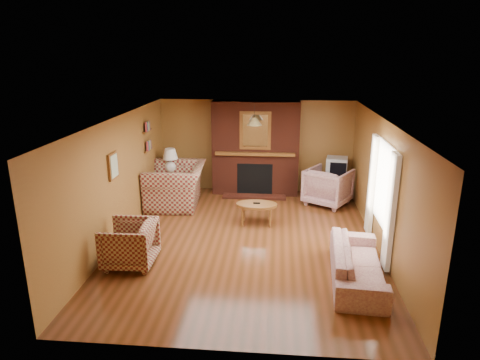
# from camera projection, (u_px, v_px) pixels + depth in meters

# --- Properties ---
(floor) EXTENTS (6.50, 6.50, 0.00)m
(floor) POSITION_uv_depth(u_px,v_px,m) (247.00, 241.00, 8.44)
(floor) COLOR #4B2810
(floor) RESTS_ON ground
(ceiling) EXTENTS (6.50, 6.50, 0.00)m
(ceiling) POSITION_uv_depth(u_px,v_px,m) (247.00, 120.00, 7.74)
(ceiling) COLOR white
(ceiling) RESTS_ON wall_back
(wall_back) EXTENTS (6.50, 0.00, 6.50)m
(wall_back) POSITION_uv_depth(u_px,v_px,m) (256.00, 146.00, 11.19)
(wall_back) COLOR olive
(wall_back) RESTS_ON floor
(wall_front) EXTENTS (6.50, 0.00, 6.50)m
(wall_front) POSITION_uv_depth(u_px,v_px,m) (226.00, 265.00, 4.99)
(wall_front) COLOR olive
(wall_front) RESTS_ON floor
(wall_left) EXTENTS (0.00, 6.50, 6.50)m
(wall_left) POSITION_uv_depth(u_px,v_px,m) (119.00, 179.00, 8.31)
(wall_left) COLOR olive
(wall_left) RESTS_ON floor
(wall_right) EXTENTS (0.00, 6.50, 6.50)m
(wall_right) POSITION_uv_depth(u_px,v_px,m) (382.00, 186.00, 7.88)
(wall_right) COLOR olive
(wall_right) RESTS_ON floor
(fireplace) EXTENTS (2.20, 0.82, 2.40)m
(fireplace) POSITION_uv_depth(u_px,v_px,m) (256.00, 149.00, 10.94)
(fireplace) COLOR #501D11
(fireplace) RESTS_ON floor
(window_right) EXTENTS (0.10, 1.85, 2.00)m
(window_right) POSITION_uv_depth(u_px,v_px,m) (381.00, 194.00, 7.71)
(window_right) COLOR beige
(window_right) RESTS_ON wall_right
(bookshelf) EXTENTS (0.09, 0.55, 0.71)m
(bookshelf) POSITION_uv_depth(u_px,v_px,m) (149.00, 137.00, 9.98)
(bookshelf) COLOR brown
(bookshelf) RESTS_ON wall_left
(botanical_print) EXTENTS (0.05, 0.40, 0.50)m
(botanical_print) POSITION_uv_depth(u_px,v_px,m) (113.00, 166.00, 7.91)
(botanical_print) COLOR brown
(botanical_print) RESTS_ON wall_left
(pendant_light) EXTENTS (0.36, 0.36, 0.48)m
(pendant_light) POSITION_uv_depth(u_px,v_px,m) (254.00, 121.00, 10.05)
(pendant_light) COLOR black
(pendant_light) RESTS_ON ceiling
(plaid_loveseat) EXTENTS (1.43, 1.61, 0.99)m
(plaid_loveseat) POSITION_uv_depth(u_px,v_px,m) (176.00, 185.00, 10.27)
(plaid_loveseat) COLOR maroon
(plaid_loveseat) RESTS_ON floor
(plaid_armchair) EXTENTS (0.88, 0.86, 0.79)m
(plaid_armchair) POSITION_uv_depth(u_px,v_px,m) (129.00, 244.00, 7.39)
(plaid_armchair) COLOR maroon
(plaid_armchair) RESTS_ON floor
(floral_sofa) EXTENTS (0.95, 2.08, 0.59)m
(floral_sofa) POSITION_uv_depth(u_px,v_px,m) (357.00, 263.00, 6.92)
(floral_sofa) COLOR beige
(floral_sofa) RESTS_ON floor
(floral_armchair) EXTENTS (1.33, 1.34, 0.89)m
(floral_armchair) POSITION_uv_depth(u_px,v_px,m) (328.00, 186.00, 10.34)
(floral_armchair) COLOR beige
(floral_armchair) RESTS_ON floor
(coffee_table) EXTENTS (0.88, 0.54, 0.49)m
(coffee_table) POSITION_uv_depth(u_px,v_px,m) (257.00, 206.00, 9.15)
(coffee_table) COLOR brown
(coffee_table) RESTS_ON floor
(side_table) EXTENTS (0.53, 0.53, 0.65)m
(side_table) POSITION_uv_depth(u_px,v_px,m) (172.00, 185.00, 10.86)
(side_table) COLOR brown
(side_table) RESTS_ON floor
(table_lamp) EXTENTS (0.38, 0.38, 0.62)m
(table_lamp) POSITION_uv_depth(u_px,v_px,m) (170.00, 159.00, 10.66)
(table_lamp) COLOR white
(table_lamp) RESTS_ON side_table
(tv_stand) EXTENTS (0.53, 0.49, 0.58)m
(tv_stand) POSITION_uv_depth(u_px,v_px,m) (335.00, 187.00, 10.85)
(tv_stand) COLOR black
(tv_stand) RESTS_ON floor
(crt_tv) EXTENTS (0.58, 0.58, 0.47)m
(crt_tv) POSITION_uv_depth(u_px,v_px,m) (337.00, 167.00, 10.69)
(crt_tv) COLOR #B0B3B8
(crt_tv) RESTS_ON tv_stand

